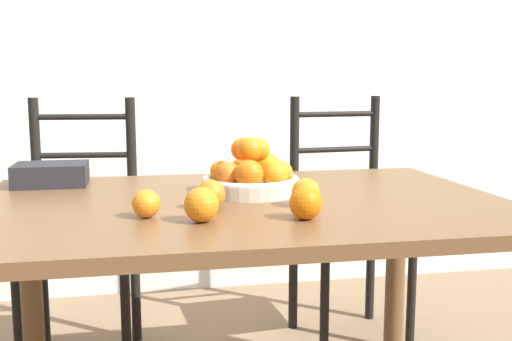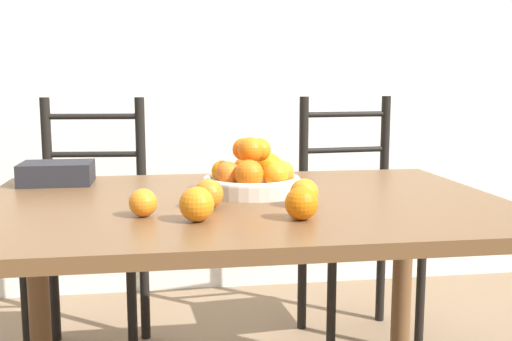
{
  "view_description": "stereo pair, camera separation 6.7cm",
  "coord_description": "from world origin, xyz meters",
  "px_view_note": "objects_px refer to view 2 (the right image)",
  "views": [
    {
      "loc": [
        -0.27,
        -1.58,
        1.1
      ],
      "look_at": [
        0.04,
        0.01,
        0.86
      ],
      "focal_mm": 42.0,
      "sensor_mm": 36.0,
      "label": 1
    },
    {
      "loc": [
        -0.21,
        -1.59,
        1.1
      ],
      "look_at": [
        0.04,
        0.01,
        0.86
      ],
      "focal_mm": 42.0,
      "sensor_mm": 36.0,
      "label": 2
    }
  ],
  "objects_px": {
    "book_stack": "(57,173)",
    "chair_right": "(356,226)",
    "orange_loose_1": "(304,193)",
    "orange_loose_4": "(143,203)",
    "fruit_bowl": "(253,176)",
    "chair_left": "(90,236)",
    "orange_loose_0": "(301,203)",
    "orange_loose_2": "(197,204)",
    "orange_loose_3": "(209,194)"
  },
  "relations": [
    {
      "from": "orange_loose_2",
      "to": "chair_right",
      "type": "distance_m",
      "value": 1.3
    },
    {
      "from": "orange_loose_1",
      "to": "orange_loose_2",
      "type": "distance_m",
      "value": 0.31
    },
    {
      "from": "orange_loose_0",
      "to": "orange_loose_2",
      "type": "xyz_separation_m",
      "value": [
        -0.24,
        0.02,
        0.0
      ]
    },
    {
      "from": "orange_loose_2",
      "to": "book_stack",
      "type": "bearing_deg",
      "value": 125.18
    },
    {
      "from": "orange_loose_1",
      "to": "book_stack",
      "type": "height_order",
      "value": "orange_loose_1"
    },
    {
      "from": "fruit_bowl",
      "to": "orange_loose_4",
      "type": "relative_size",
      "value": 4.18
    },
    {
      "from": "chair_left",
      "to": "book_stack",
      "type": "relative_size",
      "value": 4.75
    },
    {
      "from": "orange_loose_1",
      "to": "book_stack",
      "type": "bearing_deg",
      "value": 146.39
    },
    {
      "from": "orange_loose_1",
      "to": "orange_loose_4",
      "type": "xyz_separation_m",
      "value": [
        -0.4,
        -0.05,
        -0.0
      ]
    },
    {
      "from": "orange_loose_4",
      "to": "chair_left",
      "type": "distance_m",
      "value": 1.04
    },
    {
      "from": "orange_loose_1",
      "to": "chair_left",
      "type": "xyz_separation_m",
      "value": [
        -0.65,
        0.91,
        -0.32
      ]
    },
    {
      "from": "orange_loose_4",
      "to": "fruit_bowl",
      "type": "bearing_deg",
      "value": 40.33
    },
    {
      "from": "orange_loose_4",
      "to": "chair_left",
      "type": "height_order",
      "value": "chair_left"
    },
    {
      "from": "orange_loose_1",
      "to": "orange_loose_2",
      "type": "relative_size",
      "value": 0.91
    },
    {
      "from": "fruit_bowl",
      "to": "book_stack",
      "type": "relative_size",
      "value": 1.29
    },
    {
      "from": "orange_loose_3",
      "to": "fruit_bowl",
      "type": "bearing_deg",
      "value": 52.97
    },
    {
      "from": "fruit_bowl",
      "to": "orange_loose_2",
      "type": "relative_size",
      "value": 3.47
    },
    {
      "from": "orange_loose_3",
      "to": "orange_loose_4",
      "type": "xyz_separation_m",
      "value": [
        -0.16,
        -0.07,
        -0.0
      ]
    },
    {
      "from": "orange_loose_1",
      "to": "orange_loose_4",
      "type": "height_order",
      "value": "orange_loose_1"
    },
    {
      "from": "chair_right",
      "to": "chair_left",
      "type": "bearing_deg",
      "value": 174.77
    },
    {
      "from": "chair_right",
      "to": "book_stack",
      "type": "distance_m",
      "value": 1.26
    },
    {
      "from": "fruit_bowl",
      "to": "book_stack",
      "type": "height_order",
      "value": "fruit_bowl"
    },
    {
      "from": "orange_loose_2",
      "to": "fruit_bowl",
      "type": "bearing_deg",
      "value": 61.36
    },
    {
      "from": "fruit_bowl",
      "to": "chair_right",
      "type": "distance_m",
      "value": 0.95
    },
    {
      "from": "orange_loose_0",
      "to": "orange_loose_3",
      "type": "relative_size",
      "value": 1.04
    },
    {
      "from": "fruit_bowl",
      "to": "orange_loose_1",
      "type": "relative_size",
      "value": 3.83
    },
    {
      "from": "fruit_bowl",
      "to": "orange_loose_0",
      "type": "distance_m",
      "value": 0.35
    },
    {
      "from": "chair_left",
      "to": "orange_loose_4",
      "type": "bearing_deg",
      "value": -70.27
    },
    {
      "from": "fruit_bowl",
      "to": "chair_left",
      "type": "xyz_separation_m",
      "value": [
        -0.55,
        0.7,
        -0.34
      ]
    },
    {
      "from": "orange_loose_0",
      "to": "book_stack",
      "type": "xyz_separation_m",
      "value": [
        -0.65,
        0.6,
        -0.0
      ]
    },
    {
      "from": "fruit_bowl",
      "to": "chair_left",
      "type": "height_order",
      "value": "chair_left"
    },
    {
      "from": "orange_loose_0",
      "to": "orange_loose_4",
      "type": "bearing_deg",
      "value": 166.26
    },
    {
      "from": "chair_right",
      "to": "orange_loose_2",
      "type": "bearing_deg",
      "value": -130.26
    },
    {
      "from": "fruit_bowl",
      "to": "chair_left",
      "type": "distance_m",
      "value": 0.95
    },
    {
      "from": "orange_loose_0",
      "to": "orange_loose_1",
      "type": "height_order",
      "value": "orange_loose_0"
    },
    {
      "from": "book_stack",
      "to": "chair_right",
      "type": "bearing_deg",
      "value": 21.78
    },
    {
      "from": "chair_left",
      "to": "chair_right",
      "type": "relative_size",
      "value": 1.0
    },
    {
      "from": "orange_loose_3",
      "to": "orange_loose_0",
      "type": "bearing_deg",
      "value": -37.88
    },
    {
      "from": "fruit_bowl",
      "to": "book_stack",
      "type": "distance_m",
      "value": 0.64
    },
    {
      "from": "fruit_bowl",
      "to": "orange_loose_4",
      "type": "bearing_deg",
      "value": -139.67
    },
    {
      "from": "fruit_bowl",
      "to": "chair_right",
      "type": "bearing_deg",
      "value": 52.29
    },
    {
      "from": "orange_loose_2",
      "to": "chair_left",
      "type": "xyz_separation_m",
      "value": [
        -0.37,
        1.03,
        -0.33
      ]
    },
    {
      "from": "orange_loose_1",
      "to": "chair_left",
      "type": "height_order",
      "value": "chair_left"
    },
    {
      "from": "fruit_bowl",
      "to": "orange_loose_4",
      "type": "height_order",
      "value": "fruit_bowl"
    },
    {
      "from": "orange_loose_2",
      "to": "chair_left",
      "type": "bearing_deg",
      "value": 109.86
    },
    {
      "from": "fruit_bowl",
      "to": "chair_right",
      "type": "height_order",
      "value": "chair_right"
    },
    {
      "from": "orange_loose_3",
      "to": "chair_left",
      "type": "height_order",
      "value": "chair_left"
    },
    {
      "from": "orange_loose_0",
      "to": "orange_loose_2",
      "type": "relative_size",
      "value": 0.96
    },
    {
      "from": "orange_loose_4",
      "to": "orange_loose_3",
      "type": "bearing_deg",
      "value": 23.33
    },
    {
      "from": "orange_loose_3",
      "to": "orange_loose_2",
      "type": "bearing_deg",
      "value": -104.96
    }
  ]
}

